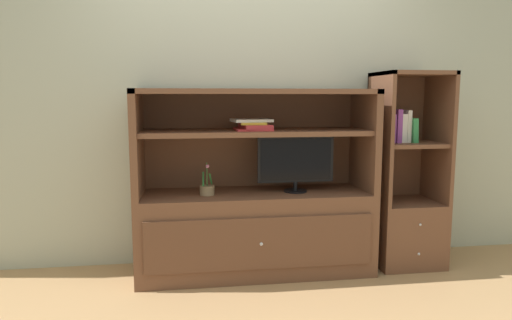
{
  "coord_description": "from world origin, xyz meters",
  "views": [
    {
      "loc": [
        -0.49,
        -2.97,
        1.32
      ],
      "look_at": [
        0.0,
        0.35,
        0.87
      ],
      "focal_mm": 32.46,
      "sensor_mm": 36.0,
      "label": 1
    }
  ],
  "objects_px": {
    "potted_plant": "(207,189)",
    "magazine_stack": "(253,125)",
    "media_console": "(255,213)",
    "bookshelf_tall": "(405,203)",
    "tv_monitor": "(296,162)",
    "upright_book_row": "(400,128)"
  },
  "relations": [
    {
      "from": "media_console",
      "to": "potted_plant",
      "type": "xyz_separation_m",
      "value": [
        -0.36,
        -0.05,
        0.2
      ]
    },
    {
      "from": "tv_monitor",
      "to": "potted_plant",
      "type": "relative_size",
      "value": 2.43
    },
    {
      "from": "tv_monitor",
      "to": "bookshelf_tall",
      "type": "bearing_deg",
      "value": 2.62
    },
    {
      "from": "bookshelf_tall",
      "to": "tv_monitor",
      "type": "bearing_deg",
      "value": -177.38
    },
    {
      "from": "tv_monitor",
      "to": "media_console",
      "type": "bearing_deg",
      "value": 173.28
    },
    {
      "from": "potted_plant",
      "to": "bookshelf_tall",
      "type": "height_order",
      "value": "bookshelf_tall"
    },
    {
      "from": "media_console",
      "to": "bookshelf_tall",
      "type": "bearing_deg",
      "value": 0.28
    },
    {
      "from": "tv_monitor",
      "to": "upright_book_row",
      "type": "height_order",
      "value": "upright_book_row"
    },
    {
      "from": "upright_book_row",
      "to": "bookshelf_tall",
      "type": "bearing_deg",
      "value": 7.79
    },
    {
      "from": "tv_monitor",
      "to": "potted_plant",
      "type": "xyz_separation_m",
      "value": [
        -0.66,
        -0.02,
        -0.19
      ]
    },
    {
      "from": "potted_plant",
      "to": "bookshelf_tall",
      "type": "relative_size",
      "value": 0.16
    },
    {
      "from": "potted_plant",
      "to": "upright_book_row",
      "type": "bearing_deg",
      "value": 1.83
    },
    {
      "from": "magazine_stack",
      "to": "potted_plant",
      "type": "bearing_deg",
      "value": -172.71
    },
    {
      "from": "bookshelf_tall",
      "to": "upright_book_row",
      "type": "bearing_deg",
      "value": -172.21
    },
    {
      "from": "media_console",
      "to": "magazine_stack",
      "type": "height_order",
      "value": "media_console"
    },
    {
      "from": "magazine_stack",
      "to": "upright_book_row",
      "type": "xyz_separation_m",
      "value": [
        1.15,
        0.0,
        -0.04
      ]
    },
    {
      "from": "media_console",
      "to": "tv_monitor",
      "type": "distance_m",
      "value": 0.5
    },
    {
      "from": "potted_plant",
      "to": "magazine_stack",
      "type": "distance_m",
      "value": 0.58
    },
    {
      "from": "media_console",
      "to": "upright_book_row",
      "type": "distance_m",
      "value": 1.3
    },
    {
      "from": "potted_plant",
      "to": "magazine_stack",
      "type": "relative_size",
      "value": 0.7
    },
    {
      "from": "bookshelf_tall",
      "to": "magazine_stack",
      "type": "bearing_deg",
      "value": -179.33
    },
    {
      "from": "magazine_stack",
      "to": "bookshelf_tall",
      "type": "xyz_separation_m",
      "value": [
        1.23,
        0.01,
        -0.63
      ]
    }
  ]
}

